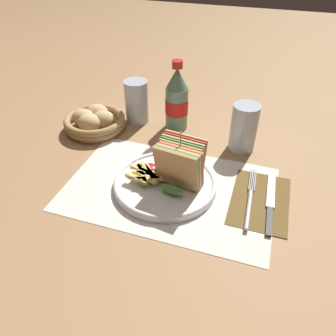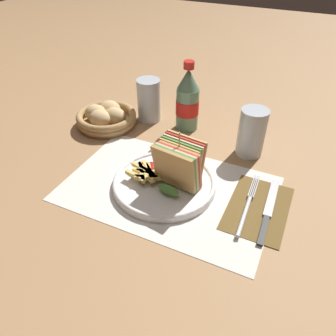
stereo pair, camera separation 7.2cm
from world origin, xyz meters
name	(u,v)px [view 2 (the right image)]	position (x,y,z in m)	size (l,w,h in m)	color
ground_plane	(157,191)	(0.00, 0.00, 0.00)	(4.00, 4.00, 0.00)	#9E754C
placemat	(168,188)	(0.02, 0.02, 0.00)	(0.48, 0.31, 0.00)	silver
plate_main	(164,183)	(0.01, 0.02, 0.01)	(0.24, 0.24, 0.02)	white
club_sandwich	(178,165)	(0.04, 0.03, 0.07)	(0.11, 0.11, 0.14)	tan
fries_pile	(148,172)	(-0.03, 0.02, 0.03)	(0.09, 0.08, 0.02)	#E5C166
ketchup_blob	(151,166)	(-0.04, 0.05, 0.03)	(0.04, 0.03, 0.01)	maroon
napkin	(258,208)	(0.22, 0.04, 0.00)	(0.13, 0.19, 0.00)	brown
fork	(247,208)	(0.20, 0.02, 0.01)	(0.02, 0.20, 0.01)	silver
knife	(268,210)	(0.25, 0.04, 0.01)	(0.02, 0.21, 0.00)	black
coke_bottle_near	(188,101)	(-0.05, 0.29, 0.09)	(0.07, 0.07, 0.20)	slate
glass_near	(252,133)	(0.15, 0.24, 0.06)	(0.07, 0.07, 0.13)	silver
glass_far	(149,100)	(-0.17, 0.29, 0.06)	(0.07, 0.07, 0.13)	silver
bread_basket	(106,117)	(-0.27, 0.21, 0.03)	(0.18, 0.18, 0.06)	#AD8451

